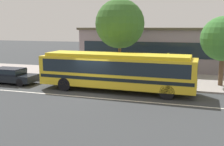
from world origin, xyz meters
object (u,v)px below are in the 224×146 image
object	(u,v)px
bus_stop_sign	(168,66)
street_tree_mid_block	(223,39)
transit_bus	(116,70)
street_tree_near_stop	(120,24)
sedan_behind_bus	(10,75)
pedestrian_waiting_near_sign	(96,69)

from	to	relation	value
bus_stop_sign	street_tree_mid_block	distance (m)	4.82
street_tree_mid_block	transit_bus	bearing A→B (deg)	-152.42
transit_bus	street_tree_near_stop	world-z (taller)	street_tree_near_stop
bus_stop_sign	street_tree_mid_block	world-z (taller)	street_tree_mid_block
street_tree_near_stop	street_tree_mid_block	size ratio (longest dim) A/B	1.29
sedan_behind_bus	street_tree_mid_block	bearing A→B (deg)	13.11
transit_bus	street_tree_near_stop	size ratio (longest dim) A/B	1.64
pedestrian_waiting_near_sign	street_tree_mid_block	distance (m)	10.44
pedestrian_waiting_near_sign	bus_stop_sign	world-z (taller)	bus_stop_sign
street_tree_near_stop	street_tree_mid_block	distance (m)	8.55
bus_stop_sign	street_tree_near_stop	xyz separation A→B (m)	(-4.48, 2.33, 3.17)
street_tree_near_stop	street_tree_mid_block	bearing A→B (deg)	-3.27
pedestrian_waiting_near_sign	street_tree_mid_block	bearing A→B (deg)	7.15
sedan_behind_bus	bus_stop_sign	distance (m)	12.97
bus_stop_sign	street_tree_mid_block	size ratio (longest dim) A/B	0.48
transit_bus	street_tree_near_stop	xyz separation A→B (m)	(-0.99, 4.38, 3.33)
bus_stop_sign	street_tree_mid_block	bearing A→B (deg)	24.85
street_tree_mid_block	bus_stop_sign	bearing A→B (deg)	-155.15
sedan_behind_bus	street_tree_near_stop	xyz separation A→B (m)	(8.28, 4.38, 4.23)
street_tree_near_stop	sedan_behind_bus	bearing A→B (deg)	-152.11
transit_bus	street_tree_mid_block	size ratio (longest dim) A/B	2.12
transit_bus	bus_stop_sign	world-z (taller)	transit_bus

